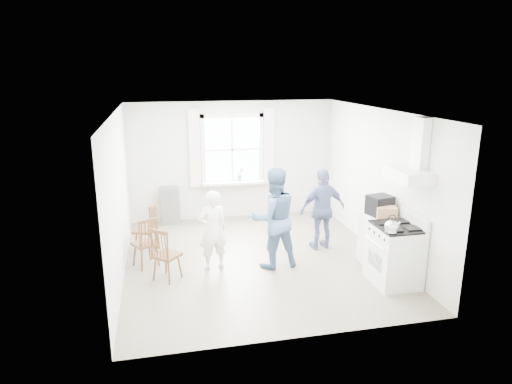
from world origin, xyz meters
name	(u,v)px	position (x,y,z in m)	size (l,w,h in m)	color
room_shell	(256,188)	(0.00, 0.00, 1.30)	(4.62, 5.12, 2.64)	#79705D
window_assembly	(232,154)	(0.00, 2.45, 1.46)	(1.88, 0.24, 1.70)	white
range_hood	(412,164)	(2.07, -1.35, 1.90)	(0.45, 0.76, 0.94)	white
shelf_unit	(170,205)	(-1.40, 2.33, 0.40)	(0.40, 0.30, 0.80)	slate
gas_stove	(395,254)	(1.91, -1.35, 0.48)	(0.68, 0.76, 1.12)	silver
kettle	(391,227)	(1.66, -1.62, 1.05)	(0.20, 0.20, 0.28)	silver
low_cabinet	(378,240)	(1.98, -0.65, 0.45)	(0.50, 0.55, 0.90)	white
stereo_stack	(380,205)	(1.97, -0.64, 1.07)	(0.43, 0.40, 0.33)	black
cardboard_box	(386,213)	(1.98, -0.86, 1.00)	(0.31, 0.22, 0.20)	tan
windsor_chair_a	(147,238)	(-1.85, 0.06, 0.54)	(0.50, 0.50, 0.88)	#4D2E19
windsor_chair_b	(162,249)	(-1.62, -0.53, 0.54)	(0.52, 0.52, 0.89)	#4D2E19
windsor_chair_c	(150,223)	(-1.80, 0.74, 0.57)	(0.49, 0.50, 0.94)	#4D2E19
person_left	(213,230)	(-0.78, -0.20, 0.68)	(0.50, 0.50, 1.36)	white
person_mid	(274,218)	(0.23, -0.33, 0.86)	(0.83, 0.83, 1.72)	slate
person_right	(323,209)	(1.31, 0.26, 0.76)	(0.89, 0.89, 1.53)	navy
potted_plant	(240,174)	(0.15, 2.36, 1.01)	(0.18, 0.18, 0.32)	#367A38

